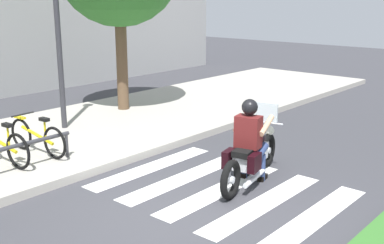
# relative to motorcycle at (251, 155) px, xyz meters

# --- Properties ---
(ground_plane) EXTENTS (48.00, 48.00, 0.00)m
(ground_plane) POSITION_rel_motorcycle_xyz_m (-1.62, 0.14, -0.45)
(ground_plane) COLOR #38383D
(sidewalk) EXTENTS (24.00, 4.40, 0.15)m
(sidewalk) POSITION_rel_motorcycle_xyz_m (-1.62, 4.37, -0.38)
(sidewalk) COLOR #A8A399
(sidewalk) RESTS_ON ground
(crosswalk_stripe_0) EXTENTS (2.80, 0.40, 0.01)m
(crosswalk_stripe_0) POSITION_rel_motorcycle_xyz_m (-0.62, -1.46, -0.45)
(crosswalk_stripe_0) COLOR white
(crosswalk_stripe_0) RESTS_ON ground
(crosswalk_stripe_1) EXTENTS (2.80, 0.40, 0.01)m
(crosswalk_stripe_1) POSITION_rel_motorcycle_xyz_m (-0.62, -0.66, -0.45)
(crosswalk_stripe_1) COLOR white
(crosswalk_stripe_1) RESTS_ON ground
(crosswalk_stripe_2) EXTENTS (2.80, 0.40, 0.01)m
(crosswalk_stripe_2) POSITION_rel_motorcycle_xyz_m (-0.62, 0.14, -0.45)
(crosswalk_stripe_2) COLOR white
(crosswalk_stripe_2) RESTS_ON ground
(crosswalk_stripe_3) EXTENTS (2.80, 0.40, 0.01)m
(crosswalk_stripe_3) POSITION_rel_motorcycle_xyz_m (-0.62, 0.94, -0.45)
(crosswalk_stripe_3) COLOR white
(crosswalk_stripe_3) RESTS_ON ground
(crosswalk_stripe_4) EXTENTS (2.80, 0.40, 0.01)m
(crosswalk_stripe_4) POSITION_rel_motorcycle_xyz_m (-0.62, 1.74, -0.45)
(crosswalk_stripe_4) COLOR white
(crosswalk_stripe_4) RESTS_ON ground
(motorcycle) EXTENTS (2.23, 0.84, 1.21)m
(motorcycle) POSITION_rel_motorcycle_xyz_m (0.00, 0.00, 0.00)
(motorcycle) COLOR black
(motorcycle) RESTS_ON ground
(rider) EXTENTS (0.71, 0.63, 1.43)m
(rider) POSITION_rel_motorcycle_xyz_m (-0.08, -0.01, 0.36)
(rider) COLOR #591919
(rider) RESTS_ON ground
(bicycle_3) EXTENTS (0.48, 1.61, 0.77)m
(bicycle_3) POSITION_rel_motorcycle_xyz_m (-2.50, 3.54, 0.05)
(bicycle_3) COLOR black
(bicycle_3) RESTS_ON sidewalk
(bicycle_4) EXTENTS (0.48, 1.59, 0.73)m
(bicycle_4) POSITION_rel_motorcycle_xyz_m (-1.79, 3.54, 0.03)
(bicycle_4) COLOR black
(bicycle_4) RESTS_ON sidewalk
(street_lamp) EXTENTS (0.28, 0.28, 4.39)m
(street_lamp) POSITION_rel_motorcycle_xyz_m (-0.37, 4.77, 2.20)
(street_lamp) COLOR #2D2D33
(street_lamp) RESTS_ON ground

